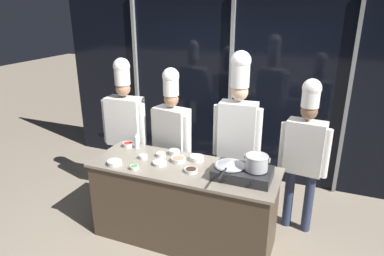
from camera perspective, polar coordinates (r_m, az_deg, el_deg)
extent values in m
plane|color=gray|center=(4.15, -1.36, -17.77)|extent=(24.00, 24.00, 0.00)
cube|color=black|center=(5.13, 6.56, 6.42)|extent=(5.60, 0.04, 2.70)
cube|color=gray|center=(5.71, -9.23, 7.67)|extent=(0.05, 0.05, 2.70)
cube|color=gray|center=(5.08, 6.42, 6.31)|extent=(0.05, 0.05, 2.70)
cube|color=gray|center=(4.92, 24.53, 4.15)|extent=(0.05, 0.05, 2.70)
cube|color=#4C3D2D|center=(3.89, -1.41, -12.62)|extent=(1.97, 0.69, 0.88)
cube|color=gray|center=(3.67, -1.47, -6.61)|extent=(2.03, 0.73, 0.03)
cube|color=#28282B|center=(3.44, 8.44, -7.46)|extent=(0.57, 0.36, 0.10)
cylinder|color=black|center=(3.44, 6.37, -6.26)|extent=(0.23, 0.23, 0.01)
cylinder|color=black|center=(3.31, 5.41, -8.54)|extent=(0.03, 0.01, 0.03)
cylinder|color=black|center=(3.39, 10.64, -6.92)|extent=(0.23, 0.23, 0.01)
cylinder|color=black|center=(3.25, 9.86, -9.27)|extent=(0.03, 0.01, 0.03)
cylinder|color=#ADAFB5|center=(3.44, 6.38, -6.11)|extent=(0.30, 0.30, 0.01)
cone|color=#ADAFB5|center=(3.43, 6.39, -5.84)|extent=(0.31, 0.31, 0.04)
cylinder|color=black|center=(3.20, 5.07, -7.64)|extent=(0.02, 0.24, 0.02)
cylinder|color=#B7BABF|center=(3.36, 10.72, -5.72)|extent=(0.22, 0.22, 0.15)
torus|color=#B7BABF|center=(3.33, 10.80, -4.59)|extent=(0.22, 0.22, 0.01)
torus|color=#B7BABF|center=(3.36, 8.74, -4.70)|extent=(0.01, 0.05, 0.05)
torus|color=#B7BABF|center=(3.32, 12.83, -5.29)|extent=(0.01, 0.05, 0.05)
cylinder|color=white|center=(4.13, -9.22, -2.38)|extent=(0.05, 0.05, 0.15)
cone|color=white|center=(4.10, -9.29, -1.15)|extent=(0.04, 0.04, 0.04)
cylinder|color=white|center=(3.90, -5.19, -4.45)|extent=(0.11, 0.11, 0.04)
torus|color=white|center=(3.89, -5.20, -4.18)|extent=(0.11, 0.11, 0.01)
cylinder|color=#EAA893|center=(3.89, -5.19, -4.30)|extent=(0.09, 0.09, 0.02)
cylinder|color=white|center=(3.54, -0.19, -7.08)|extent=(0.14, 0.14, 0.03)
torus|color=white|center=(3.53, -0.19, -6.84)|extent=(0.14, 0.14, 0.01)
cylinder|color=#382319|center=(3.54, -0.19, -6.94)|extent=(0.11, 0.11, 0.02)
cylinder|color=white|center=(3.76, -2.30, -5.30)|extent=(0.16, 0.16, 0.04)
torus|color=white|center=(3.75, -2.30, -5.01)|extent=(0.16, 0.16, 0.01)
cylinder|color=#9E896B|center=(3.76, -2.30, -5.14)|extent=(0.13, 0.13, 0.02)
cylinder|color=white|center=(4.21, -10.62, -2.76)|extent=(0.12, 0.12, 0.05)
torus|color=white|center=(4.20, -10.64, -2.47)|extent=(0.13, 0.13, 0.01)
cylinder|color=red|center=(4.21, -10.63, -2.60)|extent=(0.10, 0.10, 0.03)
cylinder|color=white|center=(3.79, -12.78, -5.66)|extent=(0.15, 0.15, 0.04)
torus|color=white|center=(3.78, -12.80, -5.38)|extent=(0.16, 0.16, 0.01)
cylinder|color=silver|center=(3.78, -12.79, -5.51)|extent=(0.13, 0.13, 0.02)
cylinder|color=white|center=(3.64, -9.61, -6.51)|extent=(0.09, 0.09, 0.04)
torus|color=white|center=(3.64, -9.63, -6.25)|extent=(0.09, 0.09, 0.01)
cylinder|color=#4C9E47|center=(3.64, -9.62, -6.36)|extent=(0.08, 0.08, 0.02)
cylinder|color=white|center=(3.71, -5.40, -5.87)|extent=(0.15, 0.15, 0.03)
torus|color=white|center=(3.70, -5.41, -5.65)|extent=(0.15, 0.15, 0.01)
cylinder|color=silver|center=(3.70, -5.41, -5.74)|extent=(0.12, 0.12, 0.02)
cylinder|color=white|center=(3.79, 0.81, -5.08)|extent=(0.16, 0.16, 0.04)
torus|color=white|center=(3.78, 0.81, -4.77)|extent=(0.16, 0.16, 0.01)
cylinder|color=silver|center=(3.78, 0.81, -4.91)|extent=(0.13, 0.13, 0.02)
cylinder|color=white|center=(3.87, -8.15, -4.77)|extent=(0.10, 0.10, 0.04)
torus|color=white|center=(3.86, -8.16, -4.49)|extent=(0.10, 0.10, 0.01)
cylinder|color=beige|center=(3.86, -8.15, -4.62)|extent=(0.08, 0.08, 0.02)
cylinder|color=white|center=(3.93, -2.95, -4.07)|extent=(0.12, 0.12, 0.05)
torus|color=white|center=(3.92, -2.96, -3.72)|extent=(0.12, 0.12, 0.01)
cylinder|color=white|center=(3.93, -2.96, -3.89)|extent=(0.10, 0.10, 0.03)
cylinder|color=#4C4C51|center=(4.77, -9.14, -7.08)|extent=(0.12, 0.12, 0.78)
cylinder|color=#4C4C51|center=(4.89, -11.83, -6.57)|extent=(0.12, 0.12, 0.78)
cube|color=white|center=(4.56, -11.05, 1.15)|extent=(0.48, 0.27, 0.63)
cylinder|color=white|center=(4.41, -8.31, 0.39)|extent=(0.09, 0.09, 0.58)
cylinder|color=white|center=(4.67, -14.07, 1.08)|extent=(0.09, 0.09, 0.58)
sphere|color=#A87A5B|center=(4.44, -11.42, 6.44)|extent=(0.19, 0.19, 0.19)
cylinder|color=white|center=(4.40, -11.57, 8.55)|extent=(0.20, 0.20, 0.23)
sphere|color=white|center=(4.38, -11.68, 10.04)|extent=(0.21, 0.21, 0.21)
cylinder|color=#232326|center=(4.47, -1.95, -9.04)|extent=(0.11, 0.11, 0.75)
cylinder|color=#232326|center=(4.59, -4.41, -8.24)|extent=(0.11, 0.11, 0.75)
cube|color=white|center=(4.25, -3.37, -0.60)|extent=(0.47, 0.30, 0.60)
cylinder|color=white|center=(4.10, -0.91, -1.63)|extent=(0.09, 0.09, 0.56)
cylinder|color=white|center=(4.37, -6.20, -0.36)|extent=(0.09, 0.09, 0.56)
sphere|color=#A87A5B|center=(4.12, -3.49, 4.80)|extent=(0.18, 0.18, 0.18)
cylinder|color=white|center=(4.08, -3.54, 7.03)|extent=(0.19, 0.19, 0.23)
sphere|color=white|center=(4.06, -3.57, 8.62)|extent=(0.20, 0.20, 0.20)
cylinder|color=#2D3856|center=(4.31, 8.73, -9.85)|extent=(0.11, 0.11, 0.82)
cylinder|color=#2D3856|center=(4.35, 5.62, -9.41)|extent=(0.11, 0.11, 0.82)
cube|color=white|center=(4.02, 7.62, -0.33)|extent=(0.44, 0.25, 0.67)
cylinder|color=white|center=(3.95, 10.93, -1.11)|extent=(0.09, 0.09, 0.61)
cylinder|color=white|center=(4.04, 4.16, -0.33)|extent=(0.09, 0.09, 0.61)
sphere|color=beige|center=(3.88, 7.93, 5.99)|extent=(0.20, 0.20, 0.20)
cylinder|color=white|center=(3.84, 8.07, 8.89)|extent=(0.21, 0.21, 0.29)
sphere|color=white|center=(3.82, 8.17, 11.03)|extent=(0.22, 0.22, 0.22)
cylinder|color=#2D3856|center=(4.27, 18.81, -11.67)|extent=(0.11, 0.11, 0.75)
cylinder|color=#2D3856|center=(4.31, 15.80, -11.08)|extent=(0.11, 0.11, 0.75)
cube|color=white|center=(3.99, 18.28, -3.04)|extent=(0.44, 0.26, 0.60)
cylinder|color=white|center=(3.94, 21.45, -4.01)|extent=(0.08, 0.08, 0.56)
cylinder|color=white|center=(4.01, 14.93, -2.85)|extent=(0.08, 0.08, 0.56)
sphere|color=brown|center=(3.86, 18.94, 2.63)|extent=(0.18, 0.18, 0.18)
cylinder|color=white|center=(3.82, 19.19, 4.80)|extent=(0.19, 0.19, 0.21)
sphere|color=white|center=(3.79, 19.37, 6.29)|extent=(0.20, 0.20, 0.20)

